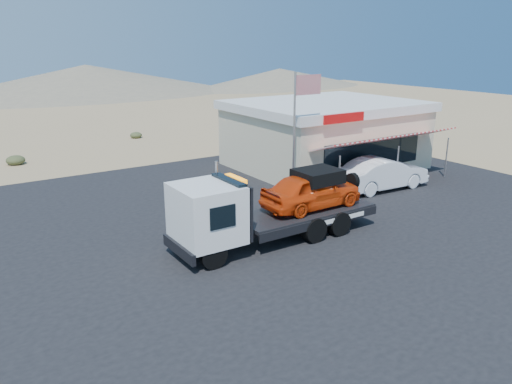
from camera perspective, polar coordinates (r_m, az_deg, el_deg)
ground at (r=17.87m, az=0.99°, el=-7.34°), size 120.00×120.00×0.00m
asphalt_lot at (r=21.20m, az=0.87°, el=-3.31°), size 32.00×24.00×0.02m
tow_truck at (r=18.71m, az=1.86°, el=-1.35°), size 8.21×2.43×2.74m
white_sedan at (r=26.30m, az=14.26°, el=2.08°), size 5.06×2.02×1.64m
jerky_store at (r=30.32m, az=7.85°, el=6.60°), size 10.40×9.97×3.90m
flagpole at (r=23.12m, az=4.86°, el=7.97°), size 1.55×0.10×6.00m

